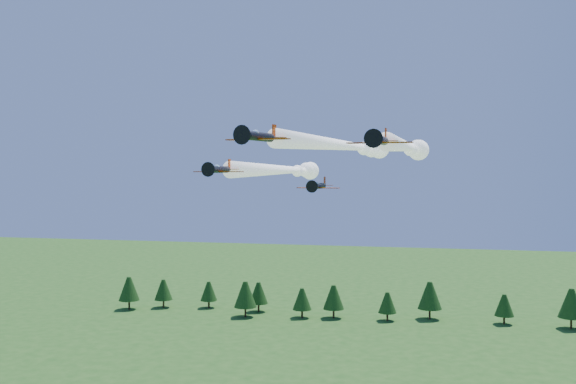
% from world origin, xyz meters
% --- Properties ---
extents(plane_lead, '(16.68, 53.06, 3.70)m').
position_xyz_m(plane_lead, '(3.97, 18.55, 49.32)').
color(plane_lead, black).
rests_on(plane_lead, ground).
extents(plane_left, '(10.04, 52.60, 3.70)m').
position_xyz_m(plane_left, '(-8.80, 30.52, 45.42)').
color(plane_left, black).
rests_on(plane_left, ground).
extents(plane_right, '(9.95, 42.33, 3.70)m').
position_xyz_m(plane_right, '(13.69, 20.11, 49.11)').
color(plane_right, black).
rests_on(plane_right, ground).
extents(plane_slot, '(6.51, 7.07, 2.27)m').
position_xyz_m(plane_slot, '(1.13, 9.54, 42.97)').
color(plane_slot, black).
rests_on(plane_slot, ground).
extents(treeline, '(171.40, 18.76, 11.54)m').
position_xyz_m(treeline, '(-2.03, 111.04, 6.44)').
color(treeline, '#382314').
rests_on(treeline, ground).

